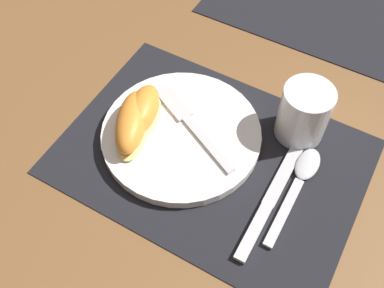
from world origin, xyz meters
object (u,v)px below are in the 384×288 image
spoon (302,176)px  citrus_wedge_0 (142,111)px  juice_glass (303,115)px  citrus_wedge_1 (132,123)px  plate (181,134)px  fork (189,121)px  knife (272,196)px

spoon → citrus_wedge_0: citrus_wedge_0 is taller
juice_glass → citrus_wedge_1: bearing=-148.3°
plate → spoon: size_ratio=1.40×
fork → citrus_wedge_1: size_ratio=1.39×
knife → fork: fork is taller
knife → citrus_wedge_0: size_ratio=2.09×
plate → juice_glass: juice_glass is taller
knife → fork: size_ratio=1.27×
citrus_wedge_0 → citrus_wedge_1: (-0.00, -0.03, 0.00)m
knife → citrus_wedge_1: (-0.23, -0.01, 0.03)m
juice_glass → spoon: bearing=-65.2°
spoon → citrus_wedge_0: (-0.25, -0.03, 0.03)m
knife → spoon: size_ratio=1.30×
juice_glass → fork: bearing=-152.3°
fork → citrus_wedge_1: 0.09m
juice_glass → knife: size_ratio=0.40×
knife → citrus_wedge_1: citrus_wedge_1 is taller
knife → spoon: 0.06m
juice_glass → citrus_wedge_0: 0.24m
plate → spoon: plate is taller
plate → fork: (0.00, 0.02, 0.01)m
plate → juice_glass: 0.19m
juice_glass → citrus_wedge_1: juice_glass is taller
fork → spoon: bearing=0.8°
spoon → citrus_wedge_0: size_ratio=1.61×
plate → citrus_wedge_0: (-0.06, -0.01, 0.03)m
citrus_wedge_1 → knife: bearing=1.8°
plate → fork: size_ratio=1.37×
knife → citrus_wedge_0: citrus_wedge_0 is taller
spoon → knife: bearing=-115.6°
plate → spoon: 0.19m
spoon → fork: bearing=-179.2°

